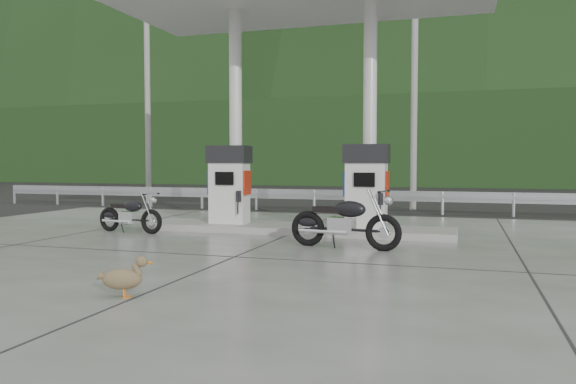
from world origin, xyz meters
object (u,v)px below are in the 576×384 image
(motorcycle_left, at_px, (130,215))
(duck, at_px, (122,280))
(gas_pump_right, at_px, (366,186))
(gas_pump_left, at_px, (229,184))
(motorcycle_right, at_px, (345,223))

(motorcycle_left, height_order, duck, motorcycle_left)
(motorcycle_left, xyz_separation_m, duck, (3.34, -5.28, -0.19))
(gas_pump_right, height_order, motorcycle_left, gas_pump_right)
(gas_pump_right, bearing_deg, gas_pump_left, 180.00)
(motorcycle_right, bearing_deg, duck, -102.39)
(duck, bearing_deg, gas_pump_left, 80.43)
(gas_pump_left, xyz_separation_m, gas_pump_right, (3.20, 0.00, 0.00))
(gas_pump_right, height_order, duck, gas_pump_right)
(gas_pump_left, distance_m, motorcycle_left, 2.33)
(gas_pump_left, bearing_deg, motorcycle_right, -32.80)
(gas_pump_right, height_order, motorcycle_right, gas_pump_right)
(gas_pump_left, xyz_separation_m, duck, (1.43, -6.44, -0.85))
(gas_pump_left, height_order, gas_pump_right, same)
(gas_pump_left, relative_size, motorcycle_right, 0.91)
(duck, bearing_deg, motorcycle_right, 46.77)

